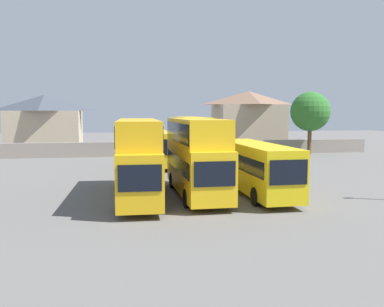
# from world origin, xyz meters

# --- Properties ---
(ground) EXTENTS (140.00, 140.00, 0.00)m
(ground) POSITION_xyz_m (0.00, 18.00, 0.00)
(ground) COLOR #605E5B
(depot_boundary_wall) EXTENTS (56.00, 0.50, 1.80)m
(depot_boundary_wall) POSITION_xyz_m (0.00, 25.71, 0.90)
(depot_boundary_wall) COLOR gray
(depot_boundary_wall) RESTS_ON ground
(bus_1) EXTENTS (2.90, 12.00, 4.98)m
(bus_1) POSITION_xyz_m (-3.99, 0.17, 2.81)
(bus_1) COLOR gold
(bus_1) RESTS_ON ground
(bus_2) EXTENTS (2.65, 10.45, 5.03)m
(bus_2) POSITION_xyz_m (-0.25, 0.09, 2.83)
(bus_2) COLOR yellow
(bus_2) RESTS_ON ground
(bus_3) EXTENTS (2.62, 10.61, 3.39)m
(bus_3) POSITION_xyz_m (3.71, -0.20, 1.94)
(bus_3) COLOR yellow
(bus_3) RESTS_ON ground
(bus_4) EXTENTS (2.97, 10.86, 3.53)m
(bus_4) POSITION_xyz_m (-1.55, 15.99, 2.01)
(bus_4) COLOR yellow
(bus_4) RESTS_ON ground
(bus_5) EXTENTS (2.52, 10.94, 4.96)m
(bus_5) POSITION_xyz_m (2.26, 15.49, 2.79)
(bus_5) COLOR yellow
(bus_5) RESTS_ON ground
(house_terrace_left) EXTENTS (10.15, 7.05, 7.82)m
(house_terrace_left) POSITION_xyz_m (-15.19, 34.42, 3.99)
(house_terrace_left) COLOR #C6B293
(house_terrace_left) RESTS_ON ground
(house_terrace_centre) EXTENTS (10.15, 7.78, 8.58)m
(house_terrace_centre) POSITION_xyz_m (14.12, 33.99, 4.37)
(house_terrace_centre) COLOR tan
(house_terrace_centre) RESTS_ON ground
(tree_left_of_lot) EXTENTS (5.04, 5.04, 8.06)m
(tree_left_of_lot) POSITION_xyz_m (19.06, 23.71, 5.51)
(tree_left_of_lot) COLOR brown
(tree_left_of_lot) RESTS_ON ground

